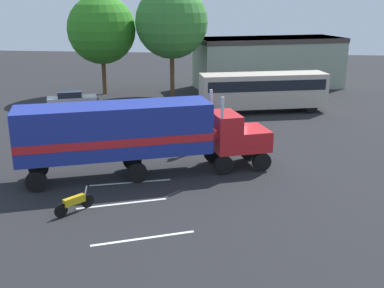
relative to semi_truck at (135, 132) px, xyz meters
name	(u,v)px	position (x,y,z in m)	size (l,w,h in m)	color
ground_plane	(225,165)	(4.90, 2.31, -2.52)	(120.00, 120.00, 0.00)	#232326
lane_stripe_near	(130,183)	(-0.08, -1.19, -2.52)	(4.40, 0.16, 0.01)	silver
lane_stripe_mid	(122,204)	(0.17, -3.93, -2.52)	(4.40, 0.16, 0.01)	silver
lane_stripe_far	(143,238)	(1.96, -7.23, -2.52)	(4.40, 0.16, 0.01)	silver
semi_truck	(135,132)	(0.00, 0.00, 0.00)	(14.09, 7.47, 4.50)	red
person_bystander	(184,142)	(2.23, 3.69, -1.63)	(0.44, 0.47, 1.63)	#2D3347
parked_bus	(263,89)	(7.52, 16.52, -0.46)	(11.28, 5.42, 3.40)	#BFB29E
parked_car	(72,99)	(-9.83, 16.19, -1.72)	(4.75, 3.33, 1.57)	#B7B7BC
motorcycle	(75,203)	(-1.77, -5.11, -2.04)	(1.34, 1.75, 1.12)	black
tree_left	(172,22)	(-1.54, 22.87, 4.84)	(7.19, 7.19, 10.97)	brown
tree_center	(102,30)	(-8.73, 22.94, 4.06)	(6.91, 6.91, 10.05)	brown
building_backdrop	(269,61)	(8.40, 28.74, 0.44)	(17.18, 11.45, 5.51)	gray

